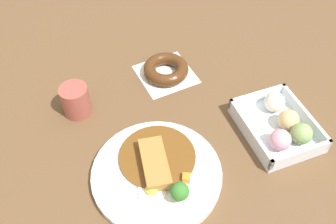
{
  "coord_description": "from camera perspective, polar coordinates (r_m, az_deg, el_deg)",
  "views": [
    {
      "loc": [
        -0.48,
        0.26,
        0.7
      ],
      "look_at": [
        0.07,
        0.05,
        0.03
      ],
      "focal_mm": 39.89,
      "sensor_mm": 36.0,
      "label": 1
    }
  ],
  "objects": [
    {
      "name": "ground_plane",
      "position": [
        0.88,
        4.77,
        -3.45
      ],
      "size": [
        1.6,
        1.6,
        0.0
      ],
      "primitive_type": "plane",
      "color": "brown"
    },
    {
      "name": "curry_plate",
      "position": [
        0.8,
        -1.65,
        -9.19
      ],
      "size": [
        0.28,
        0.28,
        0.07
      ],
      "color": "white",
      "rests_on": "ground_plane"
    },
    {
      "name": "donut_box",
      "position": [
        0.9,
        16.84,
        -1.97
      ],
      "size": [
        0.19,
        0.15,
        0.06
      ],
      "color": "silver",
      "rests_on": "ground_plane"
    },
    {
      "name": "chocolate_ring_donut",
      "position": [
        1.01,
        -0.45,
        6.46
      ],
      "size": [
        0.16,
        0.16,
        0.04
      ],
      "color": "white",
      "rests_on": "ground_plane"
    },
    {
      "name": "coffee_mug",
      "position": [
        0.92,
        -13.92,
        1.75
      ],
      "size": [
        0.07,
        0.07,
        0.08
      ],
      "primitive_type": "cylinder",
      "color": "#9E4C42",
      "rests_on": "ground_plane"
    }
  ]
}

